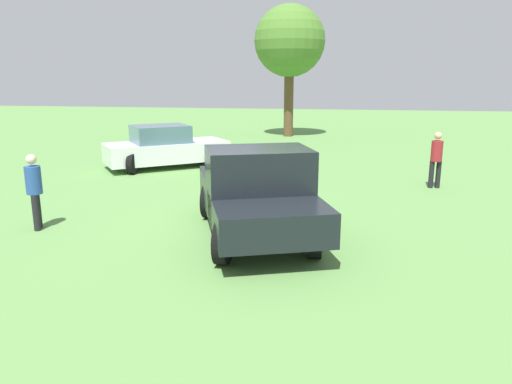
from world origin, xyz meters
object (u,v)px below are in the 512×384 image
object	(u,v)px
sedan_near	(165,148)
pickup_truck	(257,191)
person_bystander	(34,188)
tree_side	(290,42)
person_visitor	(436,157)

from	to	relation	value
sedan_near	pickup_truck	bearing A→B (deg)	-94.40
sedan_near	person_bystander	bearing A→B (deg)	-128.10
pickup_truck	sedan_near	xyz separation A→B (m)	(7.03, 4.57, -0.24)
pickup_truck	tree_side	size ratio (longest dim) A/B	0.71
sedan_near	person_visitor	distance (m)	9.06
tree_side	sedan_near	bearing A→B (deg)	162.06
pickup_truck	sedan_near	distance (m)	8.39
person_bystander	person_visitor	bearing A→B (deg)	-173.44
pickup_truck	person_bystander	bearing A→B (deg)	73.78
tree_side	pickup_truck	bearing A→B (deg)	-175.60
sedan_near	person_visitor	world-z (taller)	person_visitor
pickup_truck	sedan_near	size ratio (longest dim) A/B	1.10
sedan_near	person_bystander	size ratio (longest dim) A/B	2.75
pickup_truck	person_bystander	size ratio (longest dim) A/B	3.03
pickup_truck	tree_side	xyz separation A→B (m)	(17.09, 1.31, 4.00)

